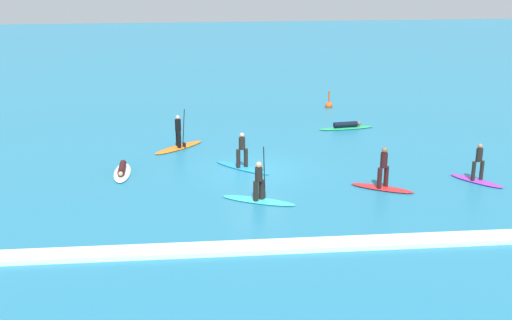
{
  "coord_description": "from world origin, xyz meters",
  "views": [
    {
      "loc": [
        -2.77,
        -29.05,
        10.1
      ],
      "look_at": [
        0.0,
        0.0,
        0.5
      ],
      "focal_mm": 46.72,
      "sensor_mm": 36.0,
      "label": 1
    }
  ],
  "objects_px": {
    "surfer_on_blue_board": "(242,159)",
    "surfer_on_red_board": "(383,179)",
    "surfer_on_green_board": "(346,126)",
    "surfer_on_teal_board": "(259,191)",
    "surfer_on_orange_board": "(179,141)",
    "marker_buoy": "(329,105)",
    "surfer_on_purple_board": "(477,173)",
    "surfer_on_white_board": "(122,171)"
  },
  "relations": [
    {
      "from": "surfer_on_green_board",
      "to": "surfer_on_orange_board",
      "type": "bearing_deg",
      "value": -170.29
    },
    {
      "from": "surfer_on_teal_board",
      "to": "surfer_on_white_board",
      "type": "bearing_deg",
      "value": 170.61
    },
    {
      "from": "surfer_on_white_board",
      "to": "surfer_on_blue_board",
      "type": "bearing_deg",
      "value": 91.37
    },
    {
      "from": "surfer_on_red_board",
      "to": "surfer_on_purple_board",
      "type": "relative_size",
      "value": 1.15
    },
    {
      "from": "surfer_on_white_board",
      "to": "surfer_on_orange_board",
      "type": "bearing_deg",
      "value": 144.92
    },
    {
      "from": "surfer_on_purple_board",
      "to": "marker_buoy",
      "type": "bearing_deg",
      "value": -24.31
    },
    {
      "from": "surfer_on_green_board",
      "to": "surfer_on_orange_board",
      "type": "height_order",
      "value": "surfer_on_orange_board"
    },
    {
      "from": "surfer_on_teal_board",
      "to": "surfer_on_blue_board",
      "type": "bearing_deg",
      "value": 119.58
    },
    {
      "from": "surfer_on_green_board",
      "to": "surfer_on_purple_board",
      "type": "distance_m",
      "value": 9.91
    },
    {
      "from": "surfer_on_teal_board",
      "to": "marker_buoy",
      "type": "relative_size",
      "value": 2.62
    },
    {
      "from": "surfer_on_green_board",
      "to": "marker_buoy",
      "type": "relative_size",
      "value": 2.71
    },
    {
      "from": "surfer_on_white_board",
      "to": "surfer_on_red_board",
      "type": "xyz_separation_m",
      "value": [
        11.29,
        -3.07,
        0.34
      ]
    },
    {
      "from": "surfer_on_white_board",
      "to": "surfer_on_green_board",
      "type": "xyz_separation_m",
      "value": [
        11.93,
        6.6,
        0.01
      ]
    },
    {
      "from": "surfer_on_blue_board",
      "to": "surfer_on_red_board",
      "type": "distance_m",
      "value": 6.66
    },
    {
      "from": "surfer_on_red_board",
      "to": "marker_buoy",
      "type": "relative_size",
      "value": 2.23
    },
    {
      "from": "surfer_on_green_board",
      "to": "surfer_on_orange_board",
      "type": "xyz_separation_m",
      "value": [
        -9.4,
        -2.84,
        0.25
      ]
    },
    {
      "from": "surfer_on_blue_board",
      "to": "surfer_on_teal_board",
      "type": "xyz_separation_m",
      "value": [
        0.37,
        -4.21,
        0.0
      ]
    },
    {
      "from": "surfer_on_blue_board",
      "to": "surfer_on_orange_board",
      "type": "xyz_separation_m",
      "value": [
        -3.0,
        3.51,
        -0.04
      ]
    },
    {
      "from": "surfer_on_green_board",
      "to": "marker_buoy",
      "type": "distance_m",
      "value": 5.12
    },
    {
      "from": "surfer_on_white_board",
      "to": "surfer_on_red_board",
      "type": "relative_size",
      "value": 1.03
    },
    {
      "from": "surfer_on_green_board",
      "to": "surfer_on_orange_board",
      "type": "relative_size",
      "value": 1.17
    },
    {
      "from": "surfer_on_orange_board",
      "to": "marker_buoy",
      "type": "relative_size",
      "value": 2.33
    },
    {
      "from": "surfer_on_orange_board",
      "to": "surfer_on_purple_board",
      "type": "height_order",
      "value": "surfer_on_orange_board"
    },
    {
      "from": "surfer_on_teal_board",
      "to": "surfer_on_purple_board",
      "type": "relative_size",
      "value": 1.35
    },
    {
      "from": "surfer_on_purple_board",
      "to": "marker_buoy",
      "type": "height_order",
      "value": "surfer_on_purple_board"
    },
    {
      "from": "surfer_on_white_board",
      "to": "surfer_on_purple_board",
      "type": "bearing_deg",
      "value": 79.56
    },
    {
      "from": "surfer_on_purple_board",
      "to": "surfer_on_orange_board",
      "type": "bearing_deg",
      "value": 25.36
    },
    {
      "from": "surfer_on_red_board",
      "to": "surfer_on_purple_board",
      "type": "bearing_deg",
      "value": -143.6
    },
    {
      "from": "surfer_on_teal_board",
      "to": "surfer_on_green_board",
      "type": "distance_m",
      "value": 12.17
    },
    {
      "from": "surfer_on_teal_board",
      "to": "marker_buoy",
      "type": "height_order",
      "value": "surfer_on_teal_board"
    },
    {
      "from": "surfer_on_teal_board",
      "to": "surfer_on_purple_board",
      "type": "xyz_separation_m",
      "value": [
        9.81,
        1.4,
        -0.01
      ]
    },
    {
      "from": "surfer_on_white_board",
      "to": "surfer_on_teal_board",
      "type": "xyz_separation_m",
      "value": [
        5.89,
        -3.97,
        0.3
      ]
    },
    {
      "from": "surfer_on_orange_board",
      "to": "surfer_on_blue_board",
      "type": "bearing_deg",
      "value": -92.96
    },
    {
      "from": "surfer_on_white_board",
      "to": "surfer_on_green_board",
      "type": "relative_size",
      "value": 0.85
    },
    {
      "from": "surfer_on_orange_board",
      "to": "marker_buoy",
      "type": "height_order",
      "value": "surfer_on_orange_board"
    },
    {
      "from": "surfer_on_blue_board",
      "to": "marker_buoy",
      "type": "relative_size",
      "value": 2.25
    },
    {
      "from": "surfer_on_blue_board",
      "to": "surfer_on_green_board",
      "type": "bearing_deg",
      "value": 88.31
    },
    {
      "from": "surfer_on_green_board",
      "to": "surfer_on_white_board",
      "type": "bearing_deg",
      "value": -158.17
    },
    {
      "from": "surfer_on_red_board",
      "to": "surfer_on_green_board",
      "type": "relative_size",
      "value": 0.82
    },
    {
      "from": "surfer_on_blue_board",
      "to": "surfer_on_white_board",
      "type": "bearing_deg",
      "value": -133.89
    },
    {
      "from": "surfer_on_teal_board",
      "to": "marker_buoy",
      "type": "xyz_separation_m",
      "value": [
        6.06,
        15.69,
        -0.27
      ]
    },
    {
      "from": "surfer_on_blue_board",
      "to": "surfer_on_teal_board",
      "type": "height_order",
      "value": "surfer_on_teal_board"
    }
  ]
}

